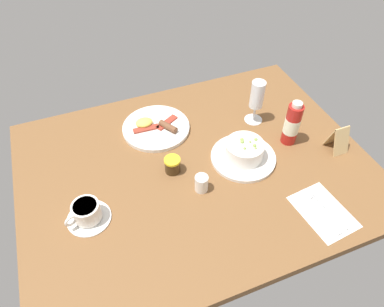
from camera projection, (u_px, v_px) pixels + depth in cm
name	position (u px, v px, depth cm)	size (l,w,h in cm)	color
ground_plane	(196.00, 169.00, 114.64)	(110.00, 84.00, 3.00)	brown
porridge_bowl	(244.00, 152.00, 113.46)	(21.07, 21.07, 7.60)	white
cutlery_setting	(323.00, 210.00, 101.43)	(14.38, 19.04, 0.90)	white
coffee_cup	(87.00, 213.00, 97.60)	(12.49, 12.39, 6.28)	white
creamer_jug	(202.00, 183.00, 104.96)	(4.02, 4.92, 5.94)	white
wine_glass	(257.00, 97.00, 121.60)	(6.46, 6.46, 16.34)	white
jam_jar	(172.00, 165.00, 110.21)	(5.10, 5.10, 5.26)	#3E2A14
sauce_bottle_red	(292.00, 124.00, 115.97)	(5.10, 5.10, 16.44)	#B21E19
breakfast_plate	(156.00, 127.00, 124.90)	(23.60, 23.60, 3.70)	white
menu_card	(338.00, 139.00, 115.55)	(5.55, 6.48, 9.46)	tan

